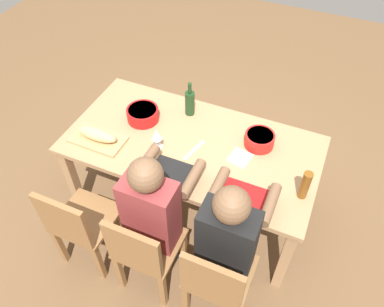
{
  "coord_description": "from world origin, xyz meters",
  "views": [
    {
      "loc": [
        0.78,
        -1.79,
        2.72
      ],
      "look_at": [
        0.0,
        0.0,
        0.63
      ],
      "focal_mm": 35.52,
      "sensor_mm": 36.0,
      "label": 1
    }
  ],
  "objects_px": {
    "dining_table": "(192,151)",
    "napkin_stack": "(240,158)",
    "serving_bowl_greens": "(260,139)",
    "wine_glass": "(157,135)",
    "cutting_board": "(98,139)",
    "diner_near_right": "(229,238)",
    "serving_bowl_pasta": "(143,114)",
    "chair_near_right": "(216,280)",
    "beer_bottle": "(305,185)",
    "chair_near_left": "(78,224)",
    "bread_loaf": "(97,134)",
    "chair_near_center": "(143,250)",
    "wine_bottle": "(190,103)",
    "diner_near_center": "(154,210)"
  },
  "relations": [
    {
      "from": "wine_bottle",
      "to": "napkin_stack",
      "type": "relative_size",
      "value": 2.07
    },
    {
      "from": "serving_bowl_pasta",
      "to": "serving_bowl_greens",
      "type": "xyz_separation_m",
      "value": [
        0.91,
        0.09,
        0.0
      ]
    },
    {
      "from": "chair_near_center",
      "to": "wine_bottle",
      "type": "height_order",
      "value": "wine_bottle"
    },
    {
      "from": "dining_table",
      "to": "diner_near_center",
      "type": "relative_size",
      "value": 1.54
    },
    {
      "from": "serving_bowl_pasta",
      "to": "wine_bottle",
      "type": "xyz_separation_m",
      "value": [
        0.3,
        0.21,
        0.05
      ]
    },
    {
      "from": "diner_near_right",
      "to": "chair_near_left",
      "type": "xyz_separation_m",
      "value": [
        -1.02,
        -0.18,
        -0.21
      ]
    },
    {
      "from": "serving_bowl_greens",
      "to": "napkin_stack",
      "type": "bearing_deg",
      "value": -112.82
    },
    {
      "from": "chair_near_right",
      "to": "beer_bottle",
      "type": "height_order",
      "value": "beer_bottle"
    },
    {
      "from": "diner_near_right",
      "to": "wine_bottle",
      "type": "distance_m",
      "value": 1.13
    },
    {
      "from": "cutting_board",
      "to": "diner_near_right",
      "type": "bearing_deg",
      "value": -17.36
    },
    {
      "from": "dining_table",
      "to": "wine_glass",
      "type": "relative_size",
      "value": 11.16
    },
    {
      "from": "chair_near_left",
      "to": "napkin_stack",
      "type": "bearing_deg",
      "value": 41.69
    },
    {
      "from": "chair_near_right",
      "to": "chair_near_left",
      "type": "height_order",
      "value": "same"
    },
    {
      "from": "dining_table",
      "to": "diner_near_center",
      "type": "xyz_separation_m",
      "value": [
        0.0,
        -0.61,
        0.04
      ]
    },
    {
      "from": "chair_near_right",
      "to": "serving_bowl_pasta",
      "type": "height_order",
      "value": "chair_near_right"
    },
    {
      "from": "chair_near_center",
      "to": "wine_bottle",
      "type": "distance_m",
      "value": 1.16
    },
    {
      "from": "chair_near_right",
      "to": "chair_near_left",
      "type": "bearing_deg",
      "value": 180.0
    },
    {
      "from": "cutting_board",
      "to": "bread_loaf",
      "type": "height_order",
      "value": "bread_loaf"
    },
    {
      "from": "serving_bowl_pasta",
      "to": "wine_bottle",
      "type": "relative_size",
      "value": 0.85
    },
    {
      "from": "chair_near_right",
      "to": "beer_bottle",
      "type": "distance_m",
      "value": 0.81
    },
    {
      "from": "serving_bowl_pasta",
      "to": "chair_near_left",
      "type": "bearing_deg",
      "value": -93.63
    },
    {
      "from": "diner_near_center",
      "to": "wine_glass",
      "type": "xyz_separation_m",
      "value": [
        -0.22,
        0.48,
        0.16
      ]
    },
    {
      "from": "dining_table",
      "to": "bread_loaf",
      "type": "bearing_deg",
      "value": -158.87
    },
    {
      "from": "chair_near_right",
      "to": "serving_bowl_greens",
      "type": "xyz_separation_m",
      "value": [
        -0.06,
        0.97,
        0.32
      ]
    },
    {
      "from": "wine_bottle",
      "to": "bread_loaf",
      "type": "bearing_deg",
      "value": -132.11
    },
    {
      "from": "dining_table",
      "to": "bread_loaf",
      "type": "xyz_separation_m",
      "value": [
        -0.65,
        -0.25,
        0.15
      ]
    },
    {
      "from": "dining_table",
      "to": "serving_bowl_greens",
      "type": "xyz_separation_m",
      "value": [
        0.45,
        0.18,
        0.14
      ]
    },
    {
      "from": "dining_table",
      "to": "chair_near_left",
      "type": "distance_m",
      "value": 0.96
    },
    {
      "from": "serving_bowl_greens",
      "to": "wine_bottle",
      "type": "xyz_separation_m",
      "value": [
        -0.6,
        0.12,
        0.05
      ]
    },
    {
      "from": "chair_near_center",
      "to": "bread_loaf",
      "type": "relative_size",
      "value": 2.66
    },
    {
      "from": "dining_table",
      "to": "napkin_stack",
      "type": "bearing_deg",
      "value": -1.28
    },
    {
      "from": "serving_bowl_greens",
      "to": "wine_glass",
      "type": "bearing_deg",
      "value": -154.9
    },
    {
      "from": "wine_bottle",
      "to": "napkin_stack",
      "type": "distance_m",
      "value": 0.61
    },
    {
      "from": "beer_bottle",
      "to": "diner_near_right",
      "type": "bearing_deg",
      "value": -126.02
    },
    {
      "from": "diner_near_center",
      "to": "wine_bottle",
      "type": "xyz_separation_m",
      "value": [
        -0.15,
        0.91,
        0.15
      ]
    },
    {
      "from": "serving_bowl_greens",
      "to": "cutting_board",
      "type": "xyz_separation_m",
      "value": [
        -1.1,
        -0.43,
        -0.05
      ]
    },
    {
      "from": "wine_bottle",
      "to": "beer_bottle",
      "type": "xyz_separation_m",
      "value": [
        0.99,
        -0.45,
        0.0
      ]
    },
    {
      "from": "diner_near_right",
      "to": "napkin_stack",
      "type": "relative_size",
      "value": 8.57
    },
    {
      "from": "serving_bowl_greens",
      "to": "beer_bottle",
      "type": "height_order",
      "value": "beer_bottle"
    },
    {
      "from": "diner_near_right",
      "to": "dining_table",
      "type": "bearing_deg",
      "value": 129.83
    },
    {
      "from": "chair_near_left",
      "to": "serving_bowl_greens",
      "type": "height_order",
      "value": "chair_near_left"
    },
    {
      "from": "dining_table",
      "to": "beer_bottle",
      "type": "xyz_separation_m",
      "value": [
        0.84,
        -0.15,
        0.19
      ]
    },
    {
      "from": "serving_bowl_pasta",
      "to": "diner_near_right",
      "type": "bearing_deg",
      "value": -36.04
    },
    {
      "from": "chair_near_right",
      "to": "cutting_board",
      "type": "height_order",
      "value": "chair_near_right"
    },
    {
      "from": "chair_near_center",
      "to": "bread_loaf",
      "type": "xyz_separation_m",
      "value": [
        -0.65,
        0.54,
        0.32
      ]
    },
    {
      "from": "chair_near_center",
      "to": "beer_bottle",
      "type": "relative_size",
      "value": 3.86
    },
    {
      "from": "serving_bowl_greens",
      "to": "wine_glass",
      "type": "height_order",
      "value": "wine_glass"
    },
    {
      "from": "beer_bottle",
      "to": "wine_glass",
      "type": "bearing_deg",
      "value": 178.8
    },
    {
      "from": "chair_near_right",
      "to": "diner_near_right",
      "type": "bearing_deg",
      "value": 90.0
    },
    {
      "from": "diner_near_right",
      "to": "serving_bowl_pasta",
      "type": "bearing_deg",
      "value": 143.96
    }
  ]
}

